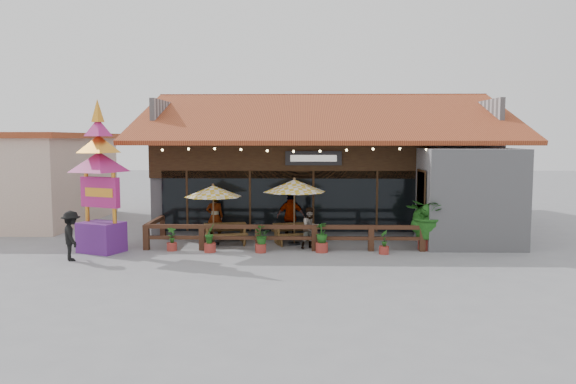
{
  "coord_description": "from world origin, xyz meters",
  "views": [
    {
      "loc": [
        -0.93,
        -20.12,
        3.96
      ],
      "look_at": [
        -1.49,
        1.5,
        1.9
      ],
      "focal_mm": 35.0,
      "sensor_mm": 36.0,
      "label": 1
    }
  ],
  "objects_px": {
    "tropical_plant": "(427,215)",
    "umbrella_right": "(294,186)",
    "picnic_table_right": "(294,230)",
    "pedestrian": "(71,236)",
    "umbrella_left": "(213,191)",
    "thai_sign_tower": "(99,166)",
    "picnic_table_left": "(225,230)"
  },
  "relations": [
    {
      "from": "umbrella_right",
      "to": "picnic_table_left",
      "type": "relative_size",
      "value": 1.53
    },
    {
      "from": "umbrella_right",
      "to": "tropical_plant",
      "type": "relative_size",
      "value": 1.29
    },
    {
      "from": "thai_sign_tower",
      "to": "pedestrian",
      "type": "bearing_deg",
      "value": -109.46
    },
    {
      "from": "picnic_table_right",
      "to": "thai_sign_tower",
      "type": "xyz_separation_m",
      "value": [
        -6.72,
        -1.84,
        2.52
      ]
    },
    {
      "from": "umbrella_right",
      "to": "thai_sign_tower",
      "type": "height_order",
      "value": "thai_sign_tower"
    },
    {
      "from": "tropical_plant",
      "to": "umbrella_right",
      "type": "bearing_deg",
      "value": 169.72
    },
    {
      "from": "umbrella_right",
      "to": "pedestrian",
      "type": "bearing_deg",
      "value": -157.69
    },
    {
      "from": "umbrella_right",
      "to": "pedestrian",
      "type": "relative_size",
      "value": 1.71
    },
    {
      "from": "thai_sign_tower",
      "to": "tropical_plant",
      "type": "relative_size",
      "value": 2.64
    },
    {
      "from": "picnic_table_right",
      "to": "pedestrian",
      "type": "height_order",
      "value": "pedestrian"
    },
    {
      "from": "umbrella_left",
      "to": "umbrella_right",
      "type": "relative_size",
      "value": 0.95
    },
    {
      "from": "umbrella_right",
      "to": "picnic_table_right",
      "type": "relative_size",
      "value": 1.54
    },
    {
      "from": "tropical_plant",
      "to": "picnic_table_left",
      "type": "bearing_deg",
      "value": 172.71
    },
    {
      "from": "umbrella_left",
      "to": "pedestrian",
      "type": "height_order",
      "value": "umbrella_left"
    },
    {
      "from": "picnic_table_right",
      "to": "pedestrian",
      "type": "xyz_separation_m",
      "value": [
        -7.21,
        -3.22,
        0.32
      ]
    },
    {
      "from": "umbrella_right",
      "to": "picnic_table_left",
      "type": "xyz_separation_m",
      "value": [
        -2.6,
        0.08,
        -1.69
      ]
    },
    {
      "from": "thai_sign_tower",
      "to": "picnic_table_left",
      "type": "bearing_deg",
      "value": 21.9
    },
    {
      "from": "pedestrian",
      "to": "tropical_plant",
      "type": "bearing_deg",
      "value": -110.83
    },
    {
      "from": "picnic_table_left",
      "to": "tropical_plant",
      "type": "bearing_deg",
      "value": -7.29
    },
    {
      "from": "umbrella_right",
      "to": "thai_sign_tower",
      "type": "distance_m",
      "value": 6.96
    },
    {
      "from": "umbrella_right",
      "to": "picnic_table_right",
      "type": "distance_m",
      "value": 1.72
    },
    {
      "from": "tropical_plant",
      "to": "thai_sign_tower",
      "type": "bearing_deg",
      "value": -176.41
    },
    {
      "from": "picnic_table_right",
      "to": "pedestrian",
      "type": "relative_size",
      "value": 1.11
    },
    {
      "from": "umbrella_right",
      "to": "pedestrian",
      "type": "xyz_separation_m",
      "value": [
        -7.21,
        -2.96,
        -1.39
      ]
    },
    {
      "from": "umbrella_right",
      "to": "thai_sign_tower",
      "type": "relative_size",
      "value": 0.49
    },
    {
      "from": "picnic_table_left",
      "to": "tropical_plant",
      "type": "relative_size",
      "value": 0.84
    },
    {
      "from": "picnic_table_right",
      "to": "thai_sign_tower",
      "type": "relative_size",
      "value": 0.32
    },
    {
      "from": "thai_sign_tower",
      "to": "tropical_plant",
      "type": "height_order",
      "value": "thai_sign_tower"
    },
    {
      "from": "umbrella_left",
      "to": "tropical_plant",
      "type": "xyz_separation_m",
      "value": [
        7.76,
        -0.78,
        -0.77
      ]
    },
    {
      "from": "picnic_table_left",
      "to": "pedestrian",
      "type": "relative_size",
      "value": 1.12
    },
    {
      "from": "thai_sign_tower",
      "to": "pedestrian",
      "type": "height_order",
      "value": "thai_sign_tower"
    },
    {
      "from": "umbrella_left",
      "to": "picnic_table_left",
      "type": "height_order",
      "value": "umbrella_left"
    }
  ]
}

